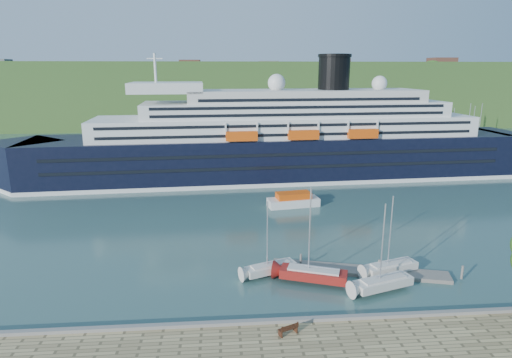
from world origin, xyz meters
The scene contains 11 objects.
ground centered at (0.00, 0.00, 0.00)m, with size 400.00×400.00×0.00m, color #2D514F.
far_hillside centered at (0.00, 145.00, 12.00)m, with size 400.00×50.00×24.00m, color #2F5823.
quay_coping centered at (0.00, -0.20, 1.15)m, with size 220.00×0.50×0.30m, color slate.
cruise_ship centered at (2.02, 52.58, 12.15)m, with size 108.22×15.76×24.30m, color black, non-canonical shape.
park_bench centered at (-3.85, -1.87, 1.54)m, with size 1.68×0.69×1.08m, color #422212, non-canonical shape.
floating_pontoon centered at (5.72, 9.97, 0.21)m, with size 18.78×2.30×0.42m, color gray, non-canonical shape.
sailboat_white_near centered at (-3.84, 10.14, 3.97)m, with size 6.14×1.71×7.93m, color silver, non-canonical shape.
sailboat_red centered at (0.31, 8.01, 4.84)m, with size 7.50×2.08×9.68m, color maroon, non-canonical shape.
sailboat_white_far centered at (8.98, 9.24, 4.21)m, with size 6.52×1.81×8.42m, color silver, non-canonical shape.
tender_launch centered at (2.51, 33.53, 1.14)m, with size 8.26×2.83×2.28m, color #E24E0D, non-canonical shape.
sailboat_extra centered at (6.86, 5.87, 4.36)m, with size 6.74×1.87×8.71m, color silver, non-canonical shape.
Camera 1 is at (-8.77, -31.27, 21.31)m, focal length 30.00 mm.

